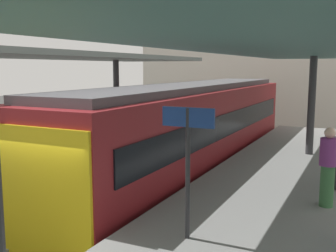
{
  "coord_description": "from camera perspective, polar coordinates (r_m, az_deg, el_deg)",
  "views": [
    {
      "loc": [
        5.37,
        -6.09,
        3.84
      ],
      "look_at": [
        -0.38,
        5.56,
        1.95
      ],
      "focal_mm": 42.85,
      "sensor_mm": 36.0,
      "label": 1
    }
  ],
  "objects": [
    {
      "name": "canopy_right",
      "position": [
        7.66,
        14.7,
        11.11
      ],
      "size": [
        4.18,
        21.0,
        3.38
      ],
      "color": "#333335",
      "rests_on": "platform_right"
    },
    {
      "name": "commuter_train",
      "position": [
        14.0,
        3.41,
        -0.42
      ],
      "size": [
        2.78,
        15.03,
        3.1
      ],
      "color": "maroon",
      "rests_on": "track_ballast"
    },
    {
      "name": "rail_near_side",
      "position": [
        9.32,
        -17.86,
        -14.66
      ],
      "size": [
        0.08,
        28.0,
        0.14
      ],
      "primitive_type": "cube",
      "color": "slate",
      "rests_on": "track_ballast"
    },
    {
      "name": "station_building_backdrop",
      "position": [
        26.48,
        17.4,
        11.5
      ],
      "size": [
        18.0,
        6.0,
        11.0
      ],
      "primitive_type": "cube",
      "color": "beige",
      "rests_on": "ground_plane"
    },
    {
      "name": "rail_far_side",
      "position": [
        8.45,
        -10.51,
        -16.86
      ],
      "size": [
        0.08,
        28.0,
        0.14
      ],
      "primitive_type": "cube",
      "color": "slate",
      "rests_on": "track_ballast"
    },
    {
      "name": "platform_sign",
      "position": [
        6.54,
        2.85,
        -2.46
      ],
      "size": [
        0.9,
        0.08,
        2.21
      ],
      "color": "#262628",
      "rests_on": "platform_right"
    },
    {
      "name": "passenger_mid_platform",
      "position": [
        8.84,
        21.82,
        -5.3
      ],
      "size": [
        0.36,
        0.36,
        1.65
      ],
      "color": "#386B3D",
      "rests_on": "platform_right"
    },
    {
      "name": "track_ballast",
      "position": [
        8.94,
        -14.34,
        -16.73
      ],
      "size": [
        3.2,
        28.0,
        0.2
      ],
      "primitive_type": "cube",
      "color": "#59544C",
      "rests_on": "ground_plane"
    }
  ]
}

